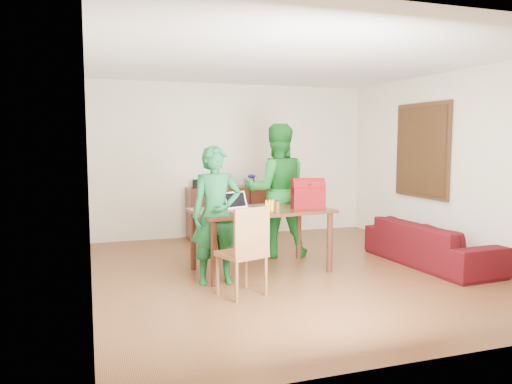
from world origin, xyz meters
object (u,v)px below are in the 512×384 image
object	(u,v)px
bottle	(277,206)
person_far	(277,190)
sofa	(431,243)
red_bag	(308,196)
table	(261,217)
person_near	(216,215)
chair	(242,270)
laptop	(243,207)

from	to	relation	value
bottle	person_far	bearing A→B (deg)	69.19
bottle	sofa	xyz separation A→B (m)	(2.26, -0.03, -0.61)
red_bag	table	bearing A→B (deg)	-176.28
person_far	bottle	size ratio (longest dim) A/B	11.80
person_far	bottle	bearing A→B (deg)	80.56
person_far	red_bag	world-z (taller)	person_far
person_far	sofa	xyz separation A→B (m)	(1.82, -1.18, -0.68)
table	bottle	distance (m)	0.45
table	person_far	xyz separation A→B (m)	(0.51, 0.75, 0.26)
table	red_bag	distance (m)	0.69
sofa	table	bearing A→B (deg)	76.46
person_near	bottle	size ratio (longest dim) A/B	9.99
table	red_bag	size ratio (longest dim) A/B	4.36
chair	bottle	size ratio (longest dim) A/B	6.06
sofa	red_bag	bearing A→B (deg)	75.49
person_near	red_bag	size ratio (longest dim) A/B	3.92
person_near	laptop	world-z (taller)	person_near
laptop	bottle	size ratio (longest dim) A/B	2.32
chair	sofa	bearing A→B (deg)	-8.81
sofa	bottle	bearing A→B (deg)	86.35
table	person_far	distance (m)	0.94
laptop	sofa	distance (m)	2.68
person_far	red_bag	size ratio (longest dim) A/B	4.63
laptop	sofa	size ratio (longest dim) A/B	0.19
chair	red_bag	world-z (taller)	red_bag
table	laptop	xyz separation A→B (m)	(-0.26, -0.02, 0.15)
person_near	sofa	bearing A→B (deg)	2.36
chair	person_near	bearing A→B (deg)	86.51
person_near	bottle	xyz separation A→B (m)	(0.76, -0.05, 0.08)
chair	person_far	xyz separation A→B (m)	(1.05, 1.67, 0.68)
red_bag	bottle	bearing A→B (deg)	-138.52
bottle	laptop	bearing A→B (deg)	130.02
laptop	person_near	bearing A→B (deg)	-161.54
table	person_near	xyz separation A→B (m)	(-0.69, -0.36, 0.11)
person_near	table	bearing A→B (deg)	31.27
person_near	bottle	bearing A→B (deg)	0.06
person_far	person_near	bearing A→B (deg)	54.06
person_far	red_bag	xyz separation A→B (m)	(0.12, -0.83, 0.00)
table	person_near	distance (m)	0.78
person_near	laptop	xyz separation A→B (m)	(0.43, 0.34, 0.04)
table	person_near	world-z (taller)	person_near
table	bottle	world-z (taller)	bottle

